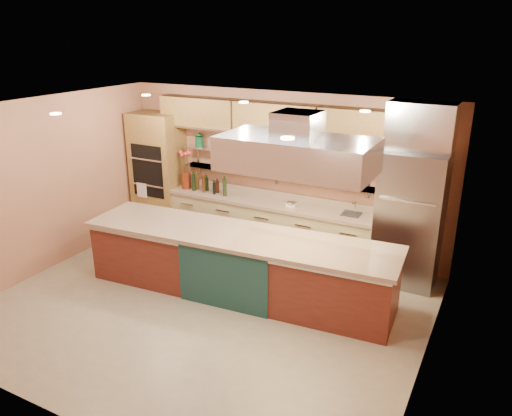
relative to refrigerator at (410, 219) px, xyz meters
The scene contains 21 objects.
floor 3.35m from the refrigerator, 137.68° to the right, with size 6.00×5.00×0.02m, color tan.
ceiling 3.63m from the refrigerator, 137.68° to the right, with size 6.00×5.00×0.02m, color black.
wall_back 2.40m from the refrigerator, behind, with size 6.00×0.04×2.80m, color #B37654.
wall_front 5.21m from the refrigerator, 116.86° to the right, with size 6.00×0.04×2.80m, color #B37654.
wall_left 5.77m from the refrigerator, 158.20° to the right, with size 0.04×5.00×2.80m, color #B37654.
wall_right 2.26m from the refrigerator, 73.10° to the right, with size 0.04×5.00×2.80m, color #B37654.
oven_stack 4.80m from the refrigerator, behind, with size 0.95×0.64×2.30m, color olive.
refrigerator is the anchor object (origin of this frame).
back_counter 2.47m from the refrigerator, behind, with size 3.84×0.64×0.93m, color tan.
wall_shelf_lower 2.43m from the refrigerator, behind, with size 3.60×0.26×0.03m, color silver.
wall_shelf_upper 2.50m from the refrigerator, behind, with size 3.60×0.26×0.03m, color silver.
upper_cabinets 2.69m from the refrigerator, behind, with size 4.60×0.36×0.55m, color olive.
range_hood 2.31m from the refrigerator, 128.83° to the right, with size 2.00×1.00×0.45m, color silver.
ceiling_downlights 3.50m from the refrigerator, 140.46° to the right, with size 4.00×2.80×0.02m, color #FFE5A5.
island 2.69m from the refrigerator, 144.27° to the right, with size 4.61×1.00×0.96m, color maroon.
flower_vase 4.13m from the refrigerator, behind, with size 0.18×0.18×0.32m, color #61200E.
oil_bottle_cluster 3.59m from the refrigerator, behind, with size 0.79×0.23×0.26m, color black.
kitchen_scale 1.96m from the refrigerator, behind, with size 0.17×0.13×0.10m, color silver.
bar_faucet 0.90m from the refrigerator, behind, with size 0.03×0.03×0.23m, color white.
copper_kettle 3.44m from the refrigerator, behind, with size 0.19×0.19×0.15m, color #B55929.
green_canister 2.91m from the refrigerator, behind, with size 0.16×0.16×0.20m, color #0F4A27.
Camera 1 is at (3.56, -5.21, 3.78)m, focal length 35.00 mm.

